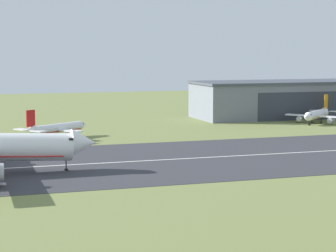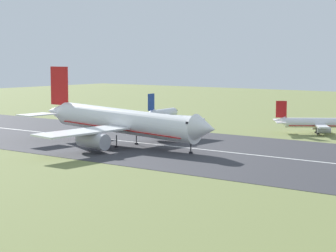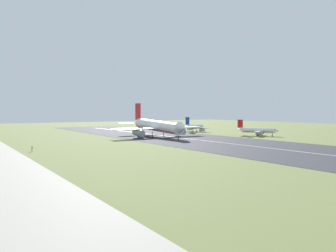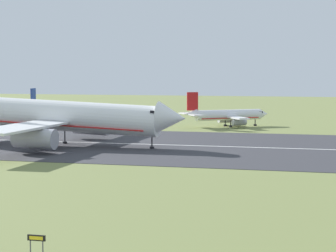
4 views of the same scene
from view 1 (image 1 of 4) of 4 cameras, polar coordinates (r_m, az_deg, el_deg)
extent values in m
plane|color=olive|center=(106.82, 13.85, -7.19)|extent=(601.26, 601.26, 0.00)
cube|color=#333338|center=(154.25, 3.23, -2.77)|extent=(361.26, 55.49, 0.06)
cube|color=silver|center=(154.24, 3.23, -2.76)|extent=(325.13, 0.70, 0.01)
cube|color=slate|center=(255.93, 11.77, 2.26)|extent=(85.18, 24.98, 12.78)
cube|color=#424751|center=(255.53, 11.81, 3.79)|extent=(86.18, 25.98, 0.90)
cube|color=#2D333D|center=(245.26, 13.22, 1.74)|extent=(51.11, 0.12, 10.23)
cone|color=white|center=(138.92, -7.35, -1.44)|extent=(5.49, 5.84, 5.95)
cube|color=black|center=(138.32, -8.52, -1.02)|extent=(1.20, 4.90, 0.48)
cylinder|color=black|center=(139.01, -8.87, -3.27)|extent=(0.24, 0.24, 2.93)
cylinder|color=black|center=(139.23, -8.86, -3.78)|extent=(0.84, 0.84, 0.44)
cylinder|color=white|center=(189.40, -9.55, -0.19)|extent=(16.12, 12.19, 2.70)
cone|color=white|center=(196.32, -7.40, 0.09)|extent=(3.52, 3.59, 2.70)
cone|color=white|center=(182.46, -11.97, -0.34)|extent=(4.04, 3.83, 2.43)
cube|color=black|center=(195.33, -7.68, 0.21)|extent=(2.20, 2.51, 0.44)
cube|color=red|center=(189.49, -9.55, -0.41)|extent=(14.59, 11.09, 0.20)
cube|color=white|center=(186.16, -8.45, -0.43)|extent=(6.32, 7.45, 0.40)
cylinder|color=#A8A8B2|center=(187.08, -8.44, -0.73)|extent=(3.84, 3.36, 1.67)
cube|color=white|center=(193.30, -10.46, -0.21)|extent=(6.32, 7.45, 0.40)
cylinder|color=#A8A8B2|center=(193.38, -10.22, -0.53)|extent=(3.84, 3.36, 1.67)
cube|color=red|center=(182.43, -11.87, 0.66)|extent=(2.58, 1.88, 4.58)
cube|color=white|center=(179.96, -11.24, -0.45)|extent=(4.44, 4.85, 0.24)
cube|color=white|center=(185.12, -12.63, -0.29)|extent=(4.44, 4.85, 0.24)
cylinder|color=black|center=(194.90, -7.90, -0.62)|extent=(0.24, 0.24, 1.69)
cylinder|color=black|center=(194.97, -7.89, -0.80)|extent=(0.84, 0.84, 0.44)
cylinder|color=black|center=(188.40, -9.24, -0.89)|extent=(0.24, 0.24, 1.69)
cylinder|color=black|center=(188.48, -9.24, -1.08)|extent=(0.84, 0.84, 0.44)
cylinder|color=black|center=(190.75, -9.90, -0.81)|extent=(0.24, 0.24, 1.69)
cylinder|color=black|center=(190.83, -9.90, -1.00)|extent=(0.84, 0.84, 0.44)
cylinder|color=white|center=(231.77, 12.82, 0.99)|extent=(14.54, 12.69, 2.89)
cone|color=white|center=(222.86, 11.99, 0.79)|extent=(3.85, 3.89, 2.89)
cone|color=white|center=(241.09, 13.62, 1.30)|extent=(4.34, 4.22, 2.60)
cube|color=black|center=(224.14, 12.12, 0.97)|extent=(2.41, 2.60, 0.44)
cube|color=orange|center=(231.85, 12.81, 0.79)|extent=(13.17, 11.54, 0.20)
cube|color=white|center=(233.66, 11.35, 0.94)|extent=(8.15, 9.07, 0.40)
cylinder|color=#A8A8B2|center=(233.00, 11.47, 0.64)|extent=(4.04, 3.78, 1.79)
cube|color=white|center=(229.51, 14.24, 0.77)|extent=(8.15, 9.07, 0.40)
cylinder|color=#A8A8B2|center=(229.35, 14.01, 0.48)|extent=(4.04, 3.78, 1.79)
cube|color=orange|center=(240.33, 13.60, 2.10)|extent=(2.61, 2.22, 4.92)
cube|color=white|center=(242.19, 12.79, 1.33)|extent=(4.94, 5.17, 0.24)
cube|color=white|center=(239.84, 14.43, 1.23)|extent=(4.94, 5.17, 0.24)
cylinder|color=black|center=(225.43, 12.20, 0.27)|extent=(0.24, 0.24, 1.68)
cylinder|color=black|center=(225.50, 12.19, 0.11)|extent=(0.84, 0.84, 0.44)
cylinder|color=black|center=(232.75, 12.41, 0.46)|extent=(0.24, 0.24, 1.68)
cylinder|color=black|center=(232.81, 12.41, 0.30)|extent=(0.84, 0.84, 0.44)
cylinder|color=black|center=(231.59, 13.22, 0.41)|extent=(0.24, 0.24, 1.68)
cylinder|color=black|center=(231.66, 13.22, 0.25)|extent=(0.84, 0.84, 0.44)
camera|label=2|loc=(106.33, 60.48, 1.16)|focal=70.00mm
camera|label=3|loc=(157.16, 56.12, -0.36)|focal=35.00mm
camera|label=4|loc=(58.94, 50.56, -6.37)|focal=70.00mm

